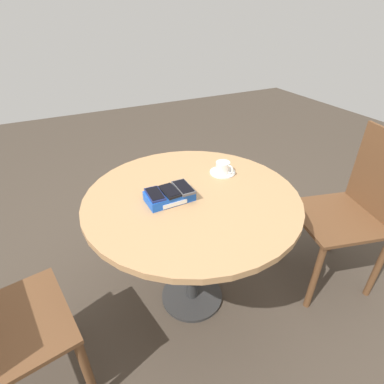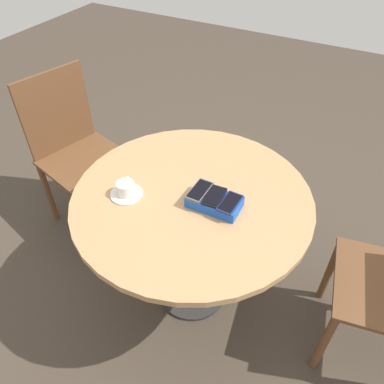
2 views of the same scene
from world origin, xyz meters
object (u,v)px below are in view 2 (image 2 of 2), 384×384
at_px(saucer, 127,194).
at_px(chair_near_window, 78,152).
at_px(coffee_cup, 126,188).
at_px(phone_gray, 200,191).
at_px(round_table, 192,211).
at_px(phone_box, 214,202).
at_px(phone_black, 215,196).
at_px(phone_navy, 230,203).

bearing_deg(saucer, chair_near_window, -29.18).
height_order(saucer, coffee_cup, coffee_cup).
bearing_deg(saucer, phone_gray, -157.57).
bearing_deg(round_table, saucer, 27.29).
bearing_deg(phone_gray, phone_box, 178.10).
bearing_deg(phone_black, phone_navy, 175.69).
height_order(phone_gray, chair_near_window, chair_near_window).
bearing_deg(phone_box, phone_black, -50.09).
height_order(phone_black, saucer, phone_black).
height_order(coffee_cup, chair_near_window, chair_near_window).
height_order(phone_black, coffee_cup, coffee_cup).
height_order(phone_black, chair_near_window, chair_near_window).
relative_size(round_table, saucer, 7.49).
height_order(phone_navy, coffee_cup, coffee_cup).
bearing_deg(phone_navy, round_table, -4.61).
bearing_deg(chair_near_window, phone_navy, 167.04).
distance_m(phone_gray, saucer, 0.32).
distance_m(phone_navy, phone_black, 0.07).
xyz_separation_m(phone_black, chair_near_window, (1.00, -0.24, -0.28)).
relative_size(saucer, coffee_cup, 1.38).
xyz_separation_m(round_table, phone_navy, (-0.18, 0.01, 0.15)).
bearing_deg(phone_navy, coffee_cup, 14.55).
distance_m(phone_black, phone_gray, 0.07).
bearing_deg(phone_box, round_table, -5.86).
height_order(round_table, chair_near_window, chair_near_window).
bearing_deg(coffee_cup, saucer, 114.08).
relative_size(round_table, phone_navy, 8.11).
distance_m(round_table, coffee_cup, 0.31).
xyz_separation_m(phone_black, saucer, (0.36, 0.12, -0.05)).
distance_m(phone_gray, coffee_cup, 0.31).
distance_m(phone_navy, coffee_cup, 0.44).
bearing_deg(phone_black, phone_gray, -0.11).
xyz_separation_m(phone_navy, saucer, (0.43, 0.11, -0.05)).
relative_size(phone_box, coffee_cup, 2.19).
relative_size(phone_black, saucer, 0.92).
height_order(phone_box, coffee_cup, coffee_cup).
bearing_deg(phone_gray, chair_near_window, -14.50).
height_order(phone_box, phone_gray, phone_gray).
bearing_deg(phone_gray, saucer, 22.43).
distance_m(phone_navy, phone_gray, 0.14).
xyz_separation_m(phone_box, coffee_cup, (0.36, 0.11, 0.01)).
bearing_deg(phone_gray, phone_navy, 177.76).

